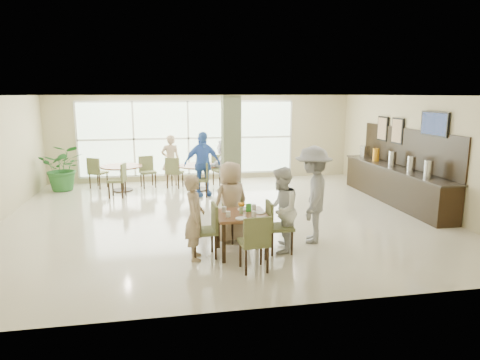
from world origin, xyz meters
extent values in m
plane|color=beige|center=(0.00, 0.00, 0.00)|extent=(10.00, 10.00, 0.00)
plane|color=white|center=(0.00, 0.00, 2.80)|extent=(10.00, 10.00, 0.00)
plane|color=#C3B78C|center=(0.00, 4.50, 1.40)|extent=(10.00, 0.00, 10.00)
plane|color=#C3B78C|center=(0.00, -4.50, 1.40)|extent=(10.00, 0.00, 10.00)
plane|color=#C3B78C|center=(5.00, 0.00, 1.40)|extent=(0.00, 9.00, 9.00)
plane|color=silver|center=(-0.50, 4.47, 1.40)|extent=(7.00, 0.00, 7.00)
cube|color=#64714E|center=(0.40, 1.20, 1.40)|extent=(0.45, 0.45, 2.80)
cube|color=brown|center=(-0.01, -2.47, 0.72)|extent=(0.89, 0.89, 0.05)
cube|color=black|center=(-0.38, -2.84, 0.35)|extent=(0.06, 0.06, 0.70)
cube|color=black|center=(0.37, -2.84, 0.35)|extent=(0.06, 0.06, 0.70)
cube|color=black|center=(-0.38, -2.09, 0.35)|extent=(0.06, 0.06, 0.70)
cube|color=black|center=(0.37, -2.09, 0.35)|extent=(0.06, 0.06, 0.70)
cylinder|color=brown|center=(-2.57, 3.22, 0.73)|extent=(1.20, 1.20, 0.04)
cylinder|color=black|center=(-2.57, 3.22, 0.35)|extent=(0.10, 0.10, 0.71)
cylinder|color=black|center=(-2.57, 3.22, 0.01)|extent=(0.60, 0.60, 0.03)
cylinder|color=brown|center=(-0.32, 2.95, 0.73)|extent=(1.17, 1.17, 0.04)
cylinder|color=black|center=(-0.32, 2.95, 0.35)|extent=(0.10, 0.10, 0.71)
cylinder|color=black|center=(-0.32, 2.95, 0.01)|extent=(0.60, 0.60, 0.03)
cylinder|color=white|center=(0.27, -2.25, 0.80)|extent=(0.08, 0.08, 0.10)
cylinder|color=white|center=(0.17, -2.70, 0.80)|extent=(0.08, 0.08, 0.10)
cylinder|color=white|center=(-0.29, -2.31, 0.80)|extent=(0.08, 0.08, 0.10)
cylinder|color=white|center=(-0.27, -2.63, 0.80)|extent=(0.08, 0.08, 0.10)
cylinder|color=white|center=(-0.07, -2.79, 0.76)|extent=(0.20, 0.20, 0.01)
cylinder|color=white|center=(0.07, -2.22, 0.76)|extent=(0.20, 0.20, 0.01)
cylinder|color=white|center=(0.32, -2.48, 0.76)|extent=(0.20, 0.20, 0.01)
cylinder|color=#99B27F|center=(-0.01, -2.47, 0.81)|extent=(0.07, 0.07, 0.12)
sphere|color=orange|center=(0.02, -2.47, 0.92)|extent=(0.07, 0.07, 0.07)
sphere|color=orange|center=(-0.02, -2.44, 0.92)|extent=(0.07, 0.07, 0.07)
sphere|color=orange|center=(-0.02, -2.49, 0.92)|extent=(0.07, 0.07, 0.07)
cube|color=green|center=(0.14, -2.37, 0.82)|extent=(0.10, 0.04, 0.15)
cube|color=black|center=(4.68, 0.50, 0.45)|extent=(0.60, 4.60, 0.90)
cube|color=black|center=(4.68, 0.50, 0.92)|extent=(0.64, 4.70, 0.04)
cube|color=black|center=(4.97, 0.50, 1.45)|extent=(0.04, 4.60, 1.00)
cylinder|color=silver|center=(4.68, -0.90, 1.14)|extent=(0.20, 0.20, 0.40)
cylinder|color=silver|center=(4.68, -0.20, 1.14)|extent=(0.20, 0.20, 0.40)
cylinder|color=silver|center=(4.68, 0.70, 1.14)|extent=(0.20, 0.20, 0.40)
cylinder|color=orange|center=(4.68, 1.60, 1.12)|extent=(0.18, 0.18, 0.36)
cube|color=silver|center=(4.68, 2.30, 1.12)|extent=(0.18, 0.30, 0.36)
cube|color=black|center=(4.94, -0.60, 2.15)|extent=(0.06, 1.00, 0.58)
cube|color=#7F99CC|center=(4.92, -0.60, 2.15)|extent=(0.01, 0.92, 0.50)
cube|color=black|center=(4.95, 1.00, 1.85)|extent=(0.04, 0.55, 0.70)
cube|color=#996637|center=(4.92, 1.00, 1.85)|extent=(0.01, 0.47, 0.62)
cube|color=black|center=(4.95, 1.80, 1.85)|extent=(0.04, 0.55, 0.70)
cube|color=#996637|center=(4.92, 1.80, 1.85)|extent=(0.01, 0.47, 0.62)
imported|color=#2A692B|center=(-4.27, 3.57, 0.69)|extent=(1.25, 1.25, 1.38)
imported|color=tan|center=(-0.84, -2.55, 0.74)|extent=(0.37, 0.55, 1.49)
imported|color=tan|center=(-0.08, -1.74, 0.79)|extent=(0.87, 0.70, 1.57)
imported|color=white|center=(0.72, -2.47, 0.78)|extent=(0.84, 0.93, 1.56)
imported|color=#969698|center=(1.47, -2.06, 0.94)|extent=(1.10, 1.38, 1.88)
imported|color=#4473CD|center=(-0.26, 2.16, 0.91)|extent=(1.18, 0.85, 1.82)
imported|color=white|center=(0.45, 2.86, 0.76)|extent=(1.13, 1.53, 1.52)
imported|color=tan|center=(-1.11, 3.72, 0.80)|extent=(0.62, 0.45, 1.60)
camera|label=1|loc=(-1.34, -9.67, 2.84)|focal=32.00mm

